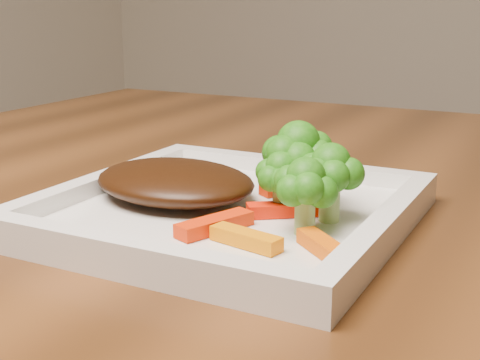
% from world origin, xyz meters
% --- Properties ---
extents(plate, '(0.27, 0.27, 0.01)m').
position_xyz_m(plate, '(-0.17, -0.28, 0.76)').
color(plate, white).
rests_on(plate, dining_table).
extents(steak, '(0.16, 0.13, 0.03)m').
position_xyz_m(steak, '(-0.22, -0.28, 0.78)').
color(steak, black).
rests_on(steak, plate).
extents(broccoli_0, '(0.07, 0.07, 0.07)m').
position_xyz_m(broccoli_0, '(-0.13, -0.25, 0.80)').
color(broccoli_0, '#147313').
rests_on(broccoli_0, plate).
extents(broccoli_1, '(0.06, 0.06, 0.06)m').
position_xyz_m(broccoli_1, '(-0.09, -0.27, 0.79)').
color(broccoli_1, '#2D6F12').
rests_on(broccoli_1, plate).
extents(broccoli_2, '(0.06, 0.06, 0.06)m').
position_xyz_m(broccoli_2, '(-0.10, -0.31, 0.79)').
color(broccoli_2, '#1F7213').
rests_on(broccoli_2, plate).
extents(broccoli_3, '(0.06, 0.06, 0.06)m').
position_xyz_m(broccoli_3, '(-0.13, -0.27, 0.79)').
color(broccoli_3, '#1B7112').
rests_on(broccoli_3, plate).
extents(carrot_0, '(0.06, 0.03, 0.01)m').
position_xyz_m(carrot_0, '(-0.12, -0.35, 0.77)').
color(carrot_0, orange).
rests_on(carrot_0, plate).
extents(carrot_1, '(0.05, 0.04, 0.01)m').
position_xyz_m(carrot_1, '(-0.07, -0.34, 0.77)').
color(carrot_1, '#D15203').
rests_on(carrot_1, plate).
extents(carrot_2, '(0.04, 0.06, 0.01)m').
position_xyz_m(carrot_2, '(-0.15, -0.33, 0.77)').
color(carrot_2, red).
rests_on(carrot_2, plate).
extents(carrot_4, '(0.04, 0.05, 0.01)m').
position_xyz_m(carrot_4, '(-0.15, -0.22, 0.77)').
color(carrot_4, red).
rests_on(carrot_4, plate).
extents(carrot_6, '(0.05, 0.04, 0.01)m').
position_xyz_m(carrot_6, '(-0.12, -0.28, 0.77)').
color(carrot_6, red).
rests_on(carrot_6, plate).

